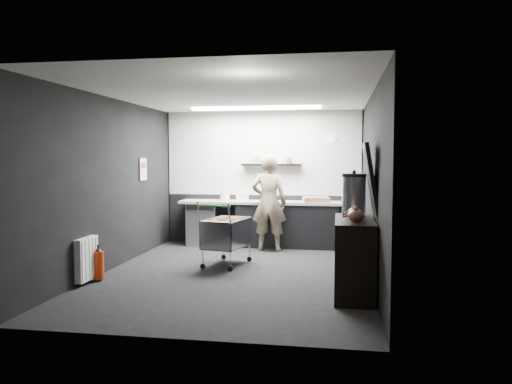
# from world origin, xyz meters

# --- Properties ---
(floor) EXTENTS (5.50, 5.50, 0.00)m
(floor) POSITION_xyz_m (0.00, 0.00, 0.00)
(floor) COLOR black
(floor) RESTS_ON ground
(ceiling) EXTENTS (5.50, 5.50, 0.00)m
(ceiling) POSITION_xyz_m (0.00, 0.00, 2.70)
(ceiling) COLOR silver
(ceiling) RESTS_ON wall_back
(wall_back) EXTENTS (5.50, 0.00, 5.50)m
(wall_back) POSITION_xyz_m (0.00, 2.75, 1.35)
(wall_back) COLOR black
(wall_back) RESTS_ON floor
(wall_front) EXTENTS (5.50, 0.00, 5.50)m
(wall_front) POSITION_xyz_m (0.00, -2.75, 1.35)
(wall_front) COLOR black
(wall_front) RESTS_ON floor
(wall_left) EXTENTS (0.00, 5.50, 5.50)m
(wall_left) POSITION_xyz_m (-2.00, 0.00, 1.35)
(wall_left) COLOR black
(wall_left) RESTS_ON floor
(wall_right) EXTENTS (0.00, 5.50, 5.50)m
(wall_right) POSITION_xyz_m (2.00, 0.00, 1.35)
(wall_right) COLOR black
(wall_right) RESTS_ON floor
(kitchen_wall_panel) EXTENTS (3.95, 0.02, 1.70)m
(kitchen_wall_panel) POSITION_xyz_m (0.00, 2.73, 1.85)
(kitchen_wall_panel) COLOR #BBBBB6
(kitchen_wall_panel) RESTS_ON wall_back
(dado_panel) EXTENTS (3.95, 0.02, 1.00)m
(dado_panel) POSITION_xyz_m (0.00, 2.73, 0.50)
(dado_panel) COLOR black
(dado_panel) RESTS_ON wall_back
(floating_shelf) EXTENTS (1.20, 0.22, 0.04)m
(floating_shelf) POSITION_xyz_m (0.20, 2.62, 1.62)
(floating_shelf) COLOR black
(floating_shelf) RESTS_ON wall_back
(wall_clock) EXTENTS (0.20, 0.03, 0.20)m
(wall_clock) POSITION_xyz_m (1.40, 2.72, 2.15)
(wall_clock) COLOR white
(wall_clock) RESTS_ON wall_back
(poster) EXTENTS (0.02, 0.30, 0.40)m
(poster) POSITION_xyz_m (-1.98, 1.30, 1.55)
(poster) COLOR silver
(poster) RESTS_ON wall_left
(poster_red_band) EXTENTS (0.02, 0.22, 0.10)m
(poster_red_band) POSITION_xyz_m (-1.98, 1.30, 1.62)
(poster_red_band) COLOR red
(poster_red_band) RESTS_ON poster
(radiator) EXTENTS (0.10, 0.50, 0.60)m
(radiator) POSITION_xyz_m (-1.94, -0.90, 0.35)
(radiator) COLOR white
(radiator) RESTS_ON wall_left
(ceiling_strip) EXTENTS (2.40, 0.20, 0.04)m
(ceiling_strip) POSITION_xyz_m (0.00, 1.85, 2.67)
(ceiling_strip) COLOR white
(ceiling_strip) RESTS_ON ceiling
(prep_counter) EXTENTS (3.20, 0.61, 0.90)m
(prep_counter) POSITION_xyz_m (0.14, 2.42, 0.46)
(prep_counter) COLOR black
(prep_counter) RESTS_ON floor
(person) EXTENTS (0.68, 0.46, 1.83)m
(person) POSITION_xyz_m (0.24, 1.97, 0.91)
(person) COLOR #BEB196
(person) RESTS_ON floor
(shopping_cart) EXTENTS (0.74, 1.05, 1.03)m
(shopping_cart) POSITION_xyz_m (-0.27, 0.60, 0.49)
(shopping_cart) COLOR silver
(shopping_cart) RESTS_ON floor
(sideboard) EXTENTS (0.56, 1.31, 1.96)m
(sideboard) POSITION_xyz_m (1.75, -0.81, 0.62)
(sideboard) COLOR black
(sideboard) RESTS_ON floor
(fire_extinguisher) EXTENTS (0.15, 0.15, 0.50)m
(fire_extinguisher) POSITION_xyz_m (-1.85, -0.73, 0.24)
(fire_extinguisher) COLOR red
(fire_extinguisher) RESTS_ON floor
(cardboard_box) EXTENTS (0.55, 0.46, 0.10)m
(cardboard_box) POSITION_xyz_m (1.10, 2.37, 0.95)
(cardboard_box) COLOR #997051
(cardboard_box) RESTS_ON prep_counter
(pink_tub) EXTENTS (0.19, 0.19, 0.19)m
(pink_tub) POSITION_xyz_m (-0.72, 2.42, 0.99)
(pink_tub) COLOR white
(pink_tub) RESTS_ON prep_counter
(white_container) EXTENTS (0.24, 0.20, 0.18)m
(white_container) POSITION_xyz_m (-0.35, 2.37, 0.99)
(white_container) COLOR white
(white_container) RESTS_ON prep_counter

